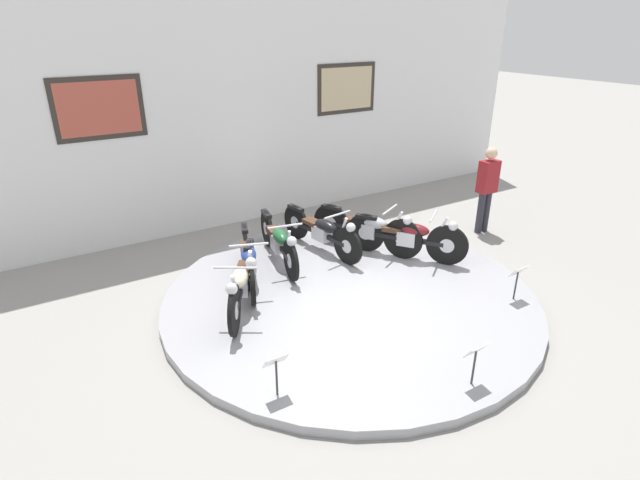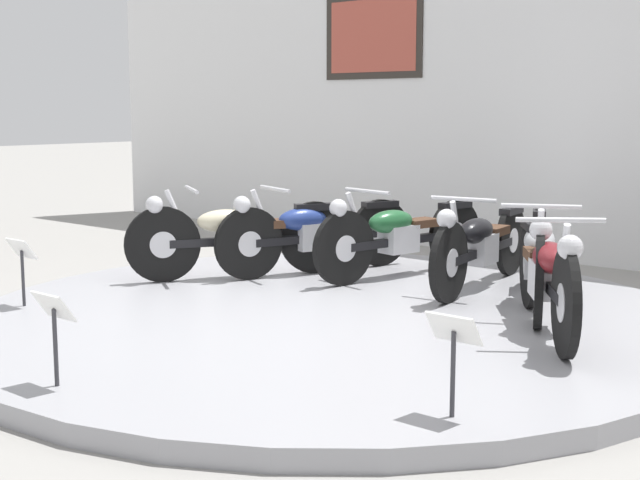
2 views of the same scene
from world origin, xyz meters
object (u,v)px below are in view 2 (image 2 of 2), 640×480
motorcycle_green (399,234)px  motorcycle_black (480,243)px  motorcycle_silver (539,254)px  info_placard_front_right (454,342)px  motorcycle_blue (313,231)px  info_placard_front_left (22,258)px  info_placard_front_centre (54,319)px  motorcycle_cream (236,234)px  motorcycle_maroon (547,273)px

motorcycle_green → motorcycle_black: motorcycle_green is taller
motorcycle_black → motorcycle_silver: size_ratio=1.07×
motorcycle_silver → info_placard_front_right: motorcycle_silver is taller
motorcycle_blue → info_placard_front_left: motorcycle_blue is taller
info_placard_front_centre → info_placard_front_right: 2.09m
motorcycle_blue → info_placard_front_right: 3.82m
motorcycle_cream → motorcycle_black: motorcycle_cream is taller
motorcycle_cream → motorcycle_silver: (2.55, 0.61, 0.01)m
info_placard_front_centre → motorcycle_silver: bearing=72.0°
motorcycle_cream → motorcycle_silver: motorcycle_silver is taller
motorcycle_black → info_placard_front_right: size_ratio=3.82×
motorcycle_blue → motorcycle_maroon: size_ratio=1.13×
motorcycle_blue → motorcycle_green: bearing=27.4°
motorcycle_cream → motorcycle_maroon: 2.91m
motorcycle_maroon → info_placard_front_right: motorcycle_maroon is taller
motorcycle_green → motorcycle_black: bearing=-0.1°
motorcycle_green → info_placard_front_left: (-1.46, -2.77, -0.01)m
motorcycle_blue → motorcycle_green: size_ratio=0.96×
motorcycle_cream → info_placard_front_centre: motorcycle_cream is taller
motorcycle_blue → info_placard_front_right: motorcycle_blue is taller
motorcycle_blue → motorcycle_silver: bearing=0.1°
motorcycle_cream → info_placard_front_centre: (1.46, -2.77, -0.02)m
info_placard_front_centre → info_placard_front_left: bearing=153.0°
motorcycle_cream → motorcycle_black: bearing=27.2°
motorcycle_cream → info_placard_front_centre: 3.13m
motorcycle_cream → info_placard_front_right: motorcycle_cream is taller
motorcycle_silver → info_placard_front_centre: 3.55m
motorcycle_maroon → info_placard_front_right: (0.41, -1.82, -0.03)m
motorcycle_green → info_placard_front_right: 3.58m
motorcycle_silver → info_placard_front_right: size_ratio=3.58×
motorcycle_silver → info_placard_front_centre: bearing=-108.0°
info_placard_front_centre → motorcycle_blue: bearing=108.0°
motorcycle_cream → motorcycle_silver: bearing=13.4°
info_placard_front_left → info_placard_front_centre: same height
motorcycle_blue → info_placard_front_centre: (1.09, -3.37, -0.01)m
info_placard_front_centre → info_placard_front_right: size_ratio=1.00×
motorcycle_silver → info_placard_front_left: 3.83m
motorcycle_cream → info_placard_front_left: (-0.41, -1.82, -0.02)m
info_placard_front_centre → info_placard_front_right: same height
motorcycle_blue → motorcycle_green: same height
info_placard_front_left → info_placard_front_centre: bearing=-27.0°
motorcycle_blue → info_placard_front_left: size_ratio=3.66×
info_placard_front_centre → info_placard_front_right: bearing=27.0°
motorcycle_green → info_placard_front_centre: bearing=-83.8°
motorcycle_green → motorcycle_black: (0.81, -0.00, -0.00)m
motorcycle_green → info_placard_front_right: size_ratio=3.82×
motorcycle_maroon → motorcycle_cream: bearing=-180.0°
motorcycle_blue → motorcycle_maroon: (2.55, -0.60, 0.02)m
info_placard_front_centre → motorcycle_black: bearing=83.8°
motorcycle_silver → info_placard_front_right: 2.54m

